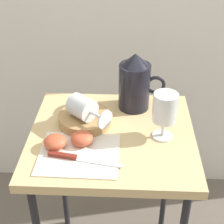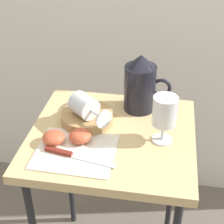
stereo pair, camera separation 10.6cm
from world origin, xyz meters
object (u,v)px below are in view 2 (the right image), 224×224
object	(u,v)px
pitcher	(140,88)
apple_half_left	(54,138)
apple_half_right	(80,136)
wine_glass_upright	(165,113)
table	(112,151)
basket_tray	(87,117)
knife	(69,154)
wine_glass_tipped_near	(85,106)

from	to	relation	value
pitcher	apple_half_left	size ratio (longest dim) A/B	2.99
pitcher	apple_half_right	size ratio (longest dim) A/B	2.99
wine_glass_upright	apple_half_right	distance (m)	0.26
table	wine_glass_upright	size ratio (longest dim) A/B	4.55
basket_tray	table	bearing A→B (deg)	-27.93
pitcher	apple_half_left	world-z (taller)	pitcher
table	apple_half_right	size ratio (longest dim) A/B	10.24
apple_half_left	knife	bearing A→B (deg)	-40.22
pitcher	knife	size ratio (longest dim) A/B	0.93
pitcher	wine_glass_upright	size ratio (longest dim) A/B	1.33
basket_tray	apple_half_left	size ratio (longest dim) A/B	2.51
wine_glass_tipped_near	apple_half_right	size ratio (longest dim) A/B	2.22
wine_glass_upright	apple_half_right	xyz separation A→B (m)	(-0.25, -0.05, -0.08)
table	apple_half_right	distance (m)	0.14
table	basket_tray	bearing A→B (deg)	152.07
basket_tray	wine_glass_upright	size ratio (longest dim) A/B	1.12
table	apple_half_right	world-z (taller)	apple_half_right
pitcher	apple_half_left	xyz separation A→B (m)	(-0.23, -0.24, -0.06)
wine_glass_upright	basket_tray	bearing A→B (deg)	166.95
apple_half_left	apple_half_right	world-z (taller)	same
knife	basket_tray	bearing A→B (deg)	86.12
basket_tray	wine_glass_upright	distance (m)	0.27
basket_tray	knife	xyz separation A→B (m)	(-0.01, -0.18, -0.01)
basket_tray	apple_half_right	distance (m)	0.11
pitcher	basket_tray	bearing A→B (deg)	-145.34
basket_tray	pitcher	size ratio (longest dim) A/B	0.84
apple_half_left	knife	size ratio (longest dim) A/B	0.31
knife	apple_half_right	bearing A→B (deg)	78.00
pitcher	wine_glass_upright	xyz separation A→B (m)	(0.09, -0.17, 0.02)
table	wine_glass_upright	bearing A→B (deg)	-3.40
table	pitcher	bearing A→B (deg)	66.30
wine_glass_tipped_near	apple_half_right	world-z (taller)	wine_glass_tipped_near
pitcher	apple_half_left	distance (m)	0.34
apple_half_right	wine_glass_tipped_near	bearing A→B (deg)	92.52
table	wine_glass_tipped_near	size ratio (longest dim) A/B	4.62
table	apple_half_right	xyz separation A→B (m)	(-0.09, -0.06, 0.10)
apple_half_left	wine_glass_tipped_near	bearing A→B (deg)	57.18
knife	wine_glass_tipped_near	bearing A→B (deg)	86.03
wine_glass_tipped_near	apple_half_left	xyz separation A→B (m)	(-0.07, -0.11, -0.05)
basket_tray	knife	distance (m)	0.18
table	apple_half_left	xyz separation A→B (m)	(-0.16, -0.08, 0.10)
basket_tray	wine_glass_upright	xyz separation A→B (m)	(0.25, -0.06, 0.08)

